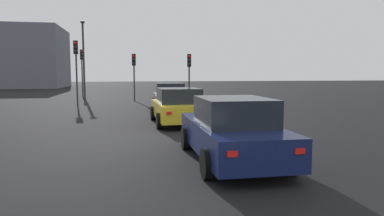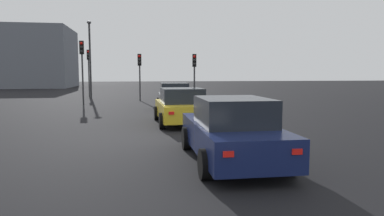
{
  "view_description": "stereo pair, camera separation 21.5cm",
  "coord_description": "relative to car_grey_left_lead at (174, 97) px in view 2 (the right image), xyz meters",
  "views": [
    {
      "loc": [
        -11.39,
        0.72,
        2.17
      ],
      "look_at": [
        -2.48,
        -0.95,
        1.25
      ],
      "focal_mm": 32.3,
      "sensor_mm": 36.0,
      "label": 1
    },
    {
      "loc": [
        -11.43,
        0.51,
        2.17
      ],
      "look_at": [
        -2.48,
        -0.95,
        1.25
      ],
      "focal_mm": 32.3,
      "sensor_mm": 36.0,
      "label": 2
    }
  ],
  "objects": [
    {
      "name": "traffic_light_far_left",
      "position": [
        6.83,
        1.93,
        1.87
      ],
      "size": [
        0.32,
        0.3,
        3.64
      ],
      "rotation": [
        0.0,
        0.0,
        3.04
      ],
      "color": "#2D2D30",
      "rests_on": "ground_plane"
    },
    {
      "name": "car_navy_left_third",
      "position": [
        -12.21,
        -0.05,
        -0.0
      ],
      "size": [
        4.62,
        2.07,
        1.58
      ],
      "rotation": [
        0.0,
        0.0,
        -0.01
      ],
      "color": "#141E4C",
      "rests_on": "ground_plane"
    },
    {
      "name": "traffic_light_near_left",
      "position": [
        4.21,
        5.82,
        2.35
      ],
      "size": [
        0.32,
        0.28,
        4.34
      ],
      "rotation": [
        0.0,
        0.0,
        3.15
      ],
      "color": "#2D2D30",
      "rests_on": "ground_plane"
    },
    {
      "name": "ground_plane",
      "position": [
        -8.88,
        1.73,
        -0.86
      ],
      "size": [
        160.0,
        160.0,
        0.2
      ],
      "primitive_type": "cube",
      "color": "black"
    },
    {
      "name": "car_yellow_left_second",
      "position": [
        -5.73,
        0.33,
        -0.02
      ],
      "size": [
        4.29,
        2.18,
        1.53
      ],
      "rotation": [
        0.0,
        0.0,
        0.02
      ],
      "color": "gold",
      "rests_on": "ground_plane"
    },
    {
      "name": "traffic_light_near_right",
      "position": [
        4.01,
        -1.89,
        1.78
      ],
      "size": [
        0.33,
        0.31,
        3.51
      ],
      "rotation": [
        0.0,
        0.0,
        3.0
      ],
      "color": "#2D2D30",
      "rests_on": "ground_plane"
    },
    {
      "name": "car_grey_left_lead",
      "position": [
        0.0,
        0.0,
        0.0
      ],
      "size": [
        4.1,
        2.09,
        1.59
      ],
      "rotation": [
        0.0,
        0.0,
        -0.03
      ],
      "color": "slate",
      "rests_on": "ground_plane"
    },
    {
      "name": "street_lamp_kerbside",
      "position": [
        10.17,
        6.03,
        3.13
      ],
      "size": [
        0.56,
        0.36,
        6.52
      ],
      "color": "#2D2D30",
      "rests_on": "ground_plane"
    },
    {
      "name": "building_facade_left",
      "position": [
        36.11,
        17.73,
        3.73
      ],
      "size": [
        12.18,
        11.5,
        8.98
      ],
      "primitive_type": "cube",
      "color": "slate",
      "rests_on": "ground_plane"
    },
    {
      "name": "traffic_light_far_right",
      "position": [
        12.53,
        6.47,
        2.31
      ],
      "size": [
        0.33,
        0.31,
        4.28
      ],
      "rotation": [
        0.0,
        0.0,
        3.28
      ],
      "color": "#2D2D30",
      "rests_on": "ground_plane"
    }
  ]
}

